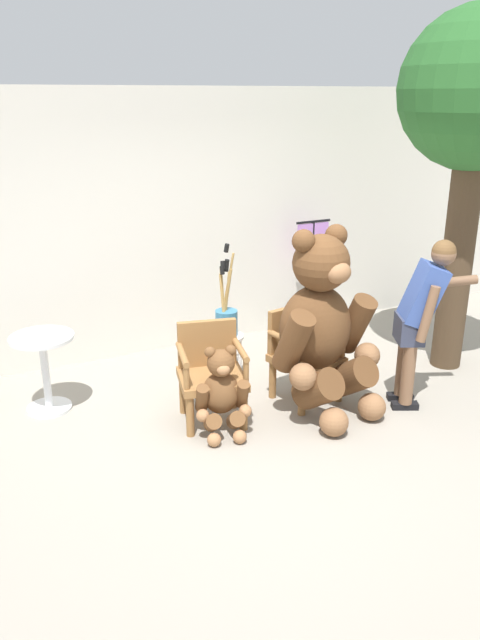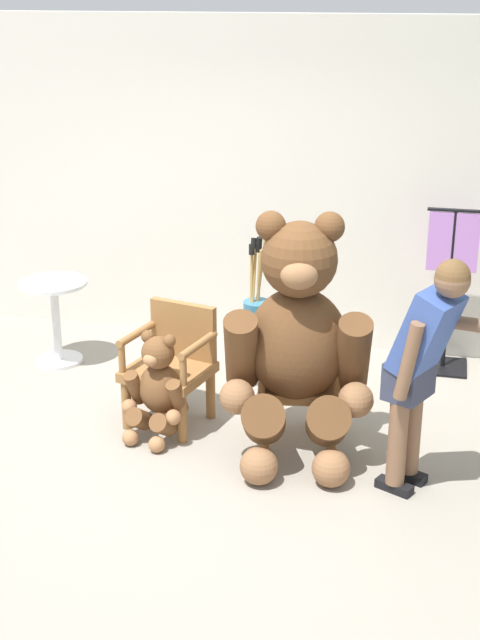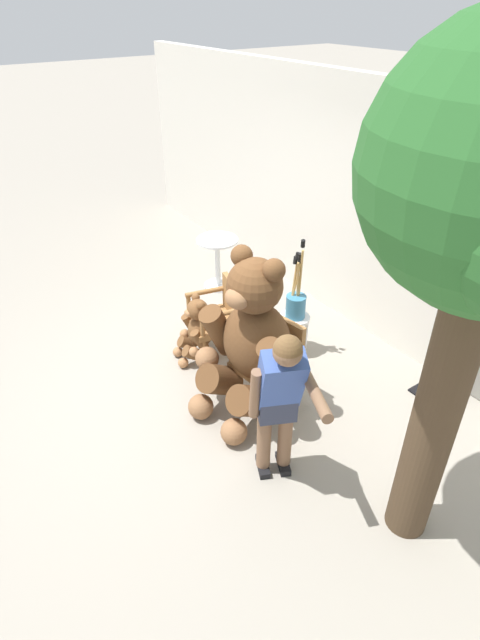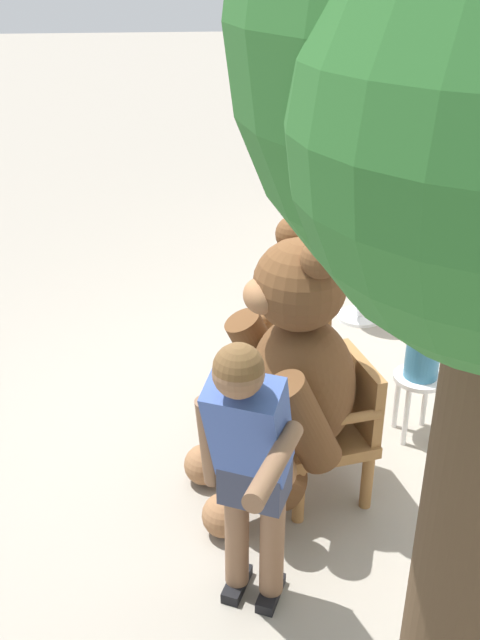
% 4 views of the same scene
% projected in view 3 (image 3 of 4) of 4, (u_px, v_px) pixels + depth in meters
% --- Properties ---
extents(ground_plane, '(60.00, 60.00, 0.00)m').
position_uv_depth(ground_plane, '(194.00, 392.00, 5.17)').
color(ground_plane, gray).
extents(back_wall, '(10.00, 0.16, 2.80)m').
position_uv_depth(back_wall, '(375.00, 215.00, 5.54)').
color(back_wall, silver).
rests_on(back_wall, ground).
extents(wooden_chair_left, '(0.66, 0.63, 0.86)m').
position_uv_depth(wooden_chair_left, '(219.00, 317.00, 5.53)').
color(wooden_chair_left, olive).
rests_on(wooden_chair_left, ground).
extents(wooden_chair_right, '(0.64, 0.61, 0.86)m').
position_uv_depth(wooden_chair_right, '(270.00, 359.00, 4.89)').
color(wooden_chair_right, olive).
rests_on(wooden_chair_right, ground).
extents(teddy_bear_large, '(1.03, 1.02, 1.67)m').
position_uv_depth(teddy_bear_large, '(250.00, 340.00, 4.55)').
color(teddy_bear_large, brown).
rests_on(teddy_bear_large, ground).
extents(teddy_bear_small, '(0.49, 0.49, 0.78)m').
position_uv_depth(teddy_bear_small, '(196.00, 330.00, 5.45)').
color(teddy_bear_small, brown).
rests_on(teddy_bear_small, ground).
extents(person_visitor, '(0.83, 0.47, 1.56)m').
position_uv_depth(person_visitor, '(280.00, 395.00, 3.78)').
color(person_visitor, black).
rests_on(person_visitor, ground).
extents(white_stool, '(0.34, 0.34, 0.46)m').
position_uv_depth(white_stool, '(294.00, 324.00, 5.59)').
color(white_stool, white).
rests_on(white_stool, ground).
extents(brush_bucket, '(0.22, 0.22, 0.93)m').
position_uv_depth(brush_bucket, '(296.00, 301.00, 5.43)').
color(brush_bucket, teal).
rests_on(brush_bucket, white_stool).
extents(round_side_table, '(0.56, 0.56, 0.72)m').
position_uv_depth(round_side_table, '(218.00, 257.00, 6.79)').
color(round_side_table, silver).
rests_on(round_side_table, ground).
extents(clothing_display_stand, '(0.44, 0.40, 1.36)m').
position_uv_depth(clothing_display_stand, '(452.00, 337.00, 4.75)').
color(clothing_display_stand, black).
rests_on(clothing_display_stand, ground).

